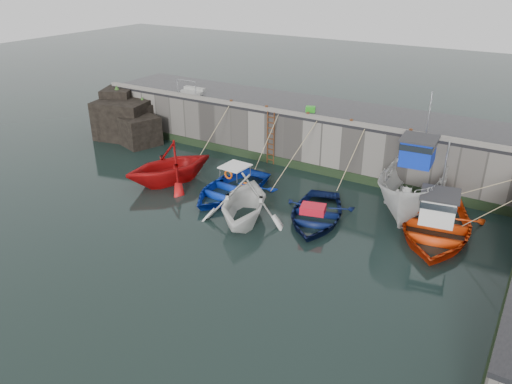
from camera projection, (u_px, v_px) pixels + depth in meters
The scene contains 25 objects.
ground at pixel (196, 245), 21.62m from camera, with size 120.00×120.00×0.00m, color black.
quay_back at pixel (320, 134), 30.64m from camera, with size 30.00×5.00×3.00m, color slate.
road_back at pixel (321, 109), 29.97m from camera, with size 30.00×5.00×0.16m, color black.
kerb_back at pixel (304, 115), 28.08m from camera, with size 30.00×0.30×0.20m, color slate.
algae_back at pixel (300, 166), 29.21m from camera, with size 30.00×0.08×0.50m, color black.
algae_right at pixel (505, 298), 17.78m from camera, with size 0.08×15.00×0.50m, color black.
rock_outcrop at pixel (127, 119), 34.24m from camera, with size 5.85×4.24×3.41m.
ladder at pixel (271, 138), 29.55m from camera, with size 0.51×0.08×3.20m.
boat_near_white at pixel (171, 182), 27.70m from camera, with size 4.34×5.03×2.65m, color #B30F10.
boat_near_white_rope at pixel (212, 160), 30.75m from camera, with size 0.04×3.89×3.10m, color tan, non-canonical shape.
boat_near_blue at pixel (230, 194), 26.29m from camera, with size 3.87×5.42×1.12m, color #0B2CA9.
boat_near_blue_rope at pixel (266, 171), 29.17m from camera, with size 0.04×3.58×3.10m, color tan, non-canonical shape.
boat_near_blacktrim at pixel (244, 220), 23.68m from camera, with size 4.21×4.88×2.57m, color silver.
boat_near_blacktrim_rope at pixel (291, 185), 27.34m from camera, with size 0.04×5.19×3.10m, color tan, non-canonical shape.
boat_near_navy at pixel (315, 219), 23.73m from camera, with size 3.62×5.06×1.05m, color #0A1541.
boat_near_navy_rope at pixel (346, 190), 26.69m from camera, with size 0.04×3.72×3.10m, color tan, non-canonical shape.
boat_far_white at pixel (415, 186), 24.24m from camera, with size 3.42×7.80×5.94m.
boat_far_orange at pixel (435, 226), 22.27m from camera, with size 5.58×7.11×4.34m.
fish_crate at pixel (310, 109), 28.98m from camera, with size 0.54×0.36×0.32m, color #24951B.
railing at pixel (193, 90), 33.03m from camera, with size 1.60×1.05×1.00m.
bollard_a at pixel (231, 102), 30.51m from camera, with size 0.18×0.18×0.28m, color #3F1E0F.
bollard_b at pixel (266, 108), 29.32m from camera, with size 0.18×0.18×0.28m, color #3F1E0F.
bollard_c at pixel (308, 115), 28.04m from camera, with size 0.18×0.18×0.28m, color #3F1E0F.
bollard_d at pixel (351, 122), 26.81m from camera, with size 0.18×0.18×0.28m, color #3F1E0F.
bollard_e at pixel (411, 131), 25.30m from camera, with size 0.18×0.18×0.28m, color #3F1E0F.
Camera 1 is at (11.97, -14.51, 11.21)m, focal length 35.00 mm.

